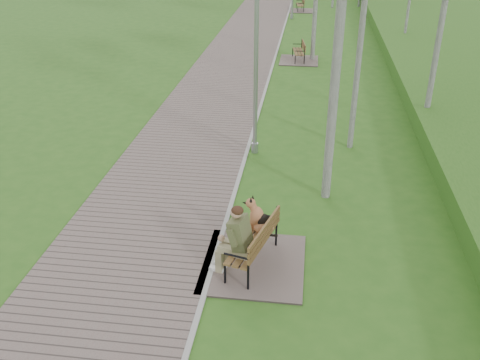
# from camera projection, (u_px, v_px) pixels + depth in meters

# --- Properties ---
(ground) EXTENTS (120.00, 120.00, 0.00)m
(ground) POSITION_uv_depth(u_px,v_px,m) (251.00, 138.00, 16.42)
(ground) COLOR #2D5C1B
(ground) RESTS_ON ground
(walkway) EXTENTS (3.50, 67.00, 0.04)m
(walkway) POSITION_uv_depth(u_px,v_px,m) (262.00, 12.00, 35.54)
(walkway) COLOR #6E6059
(walkway) RESTS_ON ground
(kerb) EXTENTS (0.10, 67.00, 0.05)m
(kerb) POSITION_uv_depth(u_px,v_px,m) (289.00, 12.00, 35.33)
(kerb) COLOR #999993
(kerb) RESTS_ON ground
(bench_main) EXTENTS (1.99, 2.22, 1.74)m
(bench_main) POSITION_uv_depth(u_px,v_px,m) (249.00, 245.00, 10.38)
(bench_main) COLOR #6E6059
(bench_main) RESTS_ON ground
(bench_second) EXTENTS (1.73, 1.92, 1.06)m
(bench_second) POSITION_uv_depth(u_px,v_px,m) (298.00, 57.00, 24.36)
(bench_second) COLOR #6E6059
(bench_second) RESTS_ON ground
(bench_third) EXTENTS (1.65, 1.84, 1.01)m
(bench_third) POSITION_uv_depth(u_px,v_px,m) (300.00, 8.00, 35.75)
(bench_third) COLOR #6E6059
(bench_third) RESTS_ON ground
(lamp_post_near) EXTENTS (0.20, 0.20, 5.05)m
(lamp_post_near) POSITION_uv_depth(u_px,v_px,m) (256.00, 72.00, 14.37)
(lamp_post_near) COLOR gray
(lamp_post_near) RESTS_ON ground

